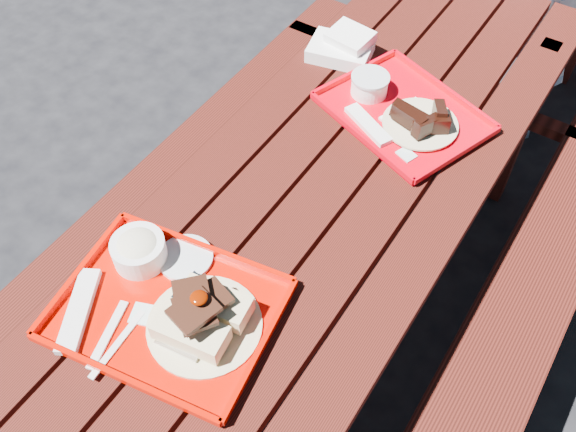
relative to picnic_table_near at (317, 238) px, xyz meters
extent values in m
plane|color=black|center=(0.00, 0.00, -0.56)|extent=(60.00, 60.00, 0.00)
cube|color=#44130D|center=(-0.30, 0.00, 0.17)|extent=(0.14, 2.40, 0.04)
cube|color=#44130D|center=(-0.15, 0.00, 0.17)|extent=(0.14, 2.40, 0.04)
cube|color=#44130D|center=(0.00, 0.00, 0.17)|extent=(0.14, 2.40, 0.04)
cube|color=#44130D|center=(0.15, 0.00, 0.17)|extent=(0.14, 2.40, 0.04)
cube|color=#44130D|center=(0.30, 0.00, 0.17)|extent=(0.14, 2.40, 0.04)
cube|color=#44130D|center=(-0.58, 0.00, -0.13)|extent=(0.25, 2.40, 0.04)
cube|color=#44130D|center=(-0.58, 0.84, -0.35)|extent=(0.06, 0.06, 0.42)
cube|color=#44130D|center=(0.58, 0.00, -0.13)|extent=(0.25, 2.40, 0.04)
cube|color=#44130D|center=(0.58, 0.84, -0.35)|extent=(0.06, 0.06, 0.42)
cube|color=#44130D|center=(-0.30, 0.96, -0.19)|extent=(0.06, 0.06, 0.75)
cube|color=#44130D|center=(0.30, 0.96, -0.19)|extent=(0.06, 0.06, 0.75)
cube|color=#44130D|center=(0.00, 0.96, -0.13)|extent=(1.40, 0.06, 0.04)
cube|color=red|center=(-0.11, -0.49, 0.20)|extent=(0.52, 0.43, 0.01)
cube|color=red|center=(-0.13, -0.31, 0.21)|extent=(0.47, 0.08, 0.02)
cube|color=red|center=(-0.08, -0.67, 0.21)|extent=(0.47, 0.08, 0.02)
cube|color=red|center=(0.13, -0.45, 0.21)|extent=(0.07, 0.36, 0.02)
cube|color=red|center=(-0.34, -0.53, 0.21)|extent=(0.07, 0.36, 0.02)
cylinder|color=#C8BB8D|center=(-0.01, -0.48, 0.21)|extent=(0.26, 0.26, 0.01)
cube|color=beige|center=(-0.01, -0.52, 0.24)|extent=(0.17, 0.10, 0.05)
cube|color=beige|center=(-0.01, -0.43, 0.24)|extent=(0.17, 0.10, 0.05)
ellipsoid|color=#5B1200|center=(-0.01, -0.48, 0.34)|extent=(0.04, 0.04, 0.02)
cylinder|color=silver|center=(-0.25, -0.41, 0.23)|extent=(0.13, 0.13, 0.06)
ellipsoid|color=beige|center=(-0.25, -0.41, 0.25)|extent=(0.11, 0.11, 0.05)
cylinder|color=silver|center=(-0.16, -0.36, 0.21)|extent=(0.13, 0.13, 0.01)
cube|color=silver|center=(-0.27, -0.60, 0.21)|extent=(0.15, 0.21, 0.02)
cube|color=silver|center=(-0.17, -0.61, 0.21)|extent=(0.07, 0.17, 0.01)
cube|color=silver|center=(-0.14, -0.62, 0.21)|extent=(0.03, 0.18, 0.01)
cube|color=silver|center=(-0.14, -0.53, 0.20)|extent=(0.07, 0.07, 0.00)
cube|color=red|center=(0.05, 0.39, 0.20)|extent=(0.52, 0.46, 0.01)
cube|color=red|center=(0.10, 0.55, 0.21)|extent=(0.41, 0.16, 0.02)
cube|color=red|center=(-0.01, 0.23, 0.21)|extent=(0.41, 0.16, 0.02)
cube|color=red|center=(0.25, 0.32, 0.21)|extent=(0.12, 0.32, 0.02)
cube|color=red|center=(-0.16, 0.46, 0.21)|extent=(0.12, 0.32, 0.02)
cube|color=white|center=(0.09, 0.37, 0.21)|extent=(0.19, 0.19, 0.01)
cylinder|color=beige|center=(0.11, 0.37, 0.21)|extent=(0.22, 0.22, 0.01)
cylinder|color=white|center=(-0.08, 0.41, 0.23)|extent=(0.11, 0.11, 0.05)
cylinder|color=silver|center=(-0.08, 0.41, 0.26)|extent=(0.11, 0.11, 0.01)
cube|color=white|center=(-0.01, 0.29, 0.21)|extent=(0.18, 0.12, 0.01)
cube|color=silver|center=(0.13, 0.24, 0.20)|extent=(0.06, 0.05, 0.00)
cube|color=white|center=(-0.25, 0.53, 0.21)|extent=(0.22, 0.18, 0.04)
cube|color=white|center=(-0.23, 0.56, 0.25)|extent=(0.14, 0.12, 0.04)
camera|label=1|loc=(0.52, -0.96, 1.47)|focal=40.00mm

